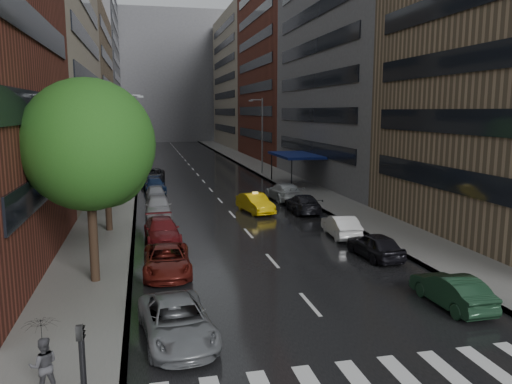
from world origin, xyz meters
The scene contains 18 objects.
ground centered at (0.00, 0.00, 0.00)m, with size 220.00×220.00×0.00m, color gray.
road centered at (0.00, 50.00, 0.01)m, with size 14.00×140.00×0.01m, color black.
sidewalk_left centered at (-9.00, 50.00, 0.07)m, with size 4.00×140.00×0.15m, color gray.
sidewalk_right centered at (9.00, 50.00, 0.07)m, with size 4.00×140.00×0.15m, color gray.
crosswalk centered at (0.20, -2.00, 0.01)m, with size 13.15×2.80×0.01m.
buildings_left centered at (-15.00, 58.79, 15.99)m, with size 8.00×108.00×38.00m.
buildings_right centered at (15.00, 56.70, 15.03)m, with size 8.05×109.10×36.00m.
building_far centered at (0.00, 118.00, 16.00)m, with size 40.00×14.00×32.00m, color slate.
tree_near centered at (-8.60, 8.43, 6.21)m, with size 5.69×5.69×9.07m.
tree_mid centered at (-8.60, 18.27, 5.49)m, with size 5.04×5.04×8.03m.
tree_far centered at (-8.60, 31.08, 4.85)m, with size 4.45×4.45×7.09m.
taxi centered at (1.84, 22.28, 0.72)m, with size 1.53×4.39×1.45m, color yellow.
parked_cars_left centered at (-5.40, 22.01, 0.70)m, with size 2.82×44.25×1.59m.
parked_cars_right centered at (5.40, 17.53, 0.71)m, with size 2.42×28.92×1.52m.
ped_black_umbrella centered at (-9.11, -0.66, 1.40)m, with size 0.96×0.98×2.09m.
street_lamp_left centered at (-7.72, 30.00, 4.89)m, with size 1.74×0.22×9.00m.
street_lamp_right centered at (7.72, 45.00, 4.89)m, with size 1.74×0.22×9.00m.
awning centered at (8.98, 35.00, 3.13)m, with size 4.00×8.00×3.12m.
Camera 1 is at (-6.29, -14.04, 7.67)m, focal length 35.00 mm.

